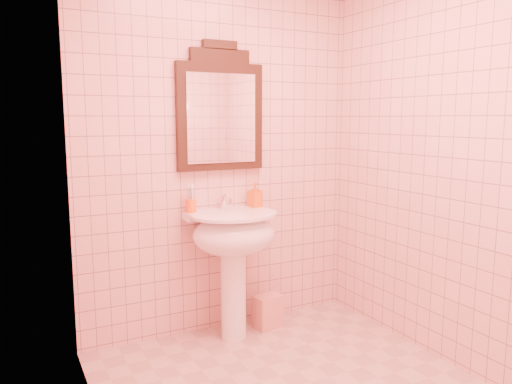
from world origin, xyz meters
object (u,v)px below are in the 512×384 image
toothbrush_cup (191,205)px  pedestal_sink (234,243)px  towel (268,311)px  mirror (220,111)px  soap_dispenser (255,195)px

toothbrush_cup → pedestal_sink: bearing=-32.1°
pedestal_sink → towel: bearing=8.4°
toothbrush_cup → towel: 0.96m
pedestal_sink → mirror: 0.89m
pedestal_sink → toothbrush_cup: 0.38m
soap_dispenser → towel: bearing=-69.8°
pedestal_sink → soap_dispenser: size_ratio=4.99×
toothbrush_cup → soap_dispenser: size_ratio=0.94×
pedestal_sink → mirror: size_ratio=1.01×
soap_dispenser → mirror: bearing=150.4°
towel → soap_dispenser: bearing=122.6°
pedestal_sink → soap_dispenser: (0.23, 0.13, 0.29)m
soap_dispenser → toothbrush_cup: bearing=165.2°
pedestal_sink → mirror: (-0.00, 0.20, 0.87)m
soap_dispenser → towel: size_ratio=0.74×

